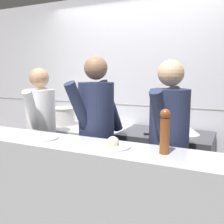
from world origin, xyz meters
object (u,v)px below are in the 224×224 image
Objects in this scene: stock_pot at (63,116)px; pepper_mill at (165,130)px; plated_dish_dessert at (113,145)px; mixing_bowl_steel at (187,130)px; oven_range at (84,159)px; chef_head_cook at (41,132)px; chefs_knife at (158,135)px; chef_sous at (96,134)px; sauce_pot at (102,118)px; chef_line at (168,146)px; plated_dish_appetiser at (43,138)px.

pepper_mill is (1.67, -1.07, 0.17)m from stock_pot.
mixing_bowl_steel is at bearing 72.43° from plated_dish_dessert.
chef_head_cook is at bearing -108.93° from oven_range.
chef_head_cook is at bearing -160.52° from chefs_knife.
pepper_mill is at bearing -12.12° from chef_sous.
mixing_bowl_steel is at bearing 0.83° from sauce_pot.
chef_sous is at bearing -175.71° from chef_line.
mixing_bowl_steel is at bearing 91.51° from pepper_mill.
sauce_pot is 0.78m from chef_head_cook.
chef_line is at bearing 14.86° from chef_sous.
chef_line is (0.33, 0.44, -0.09)m from plated_dish_dessert.
plated_dish_dessert is (0.67, 0.02, 0.01)m from plated_dish_appetiser.
sauce_pot is at bearing 8.47° from oven_range.
chef_head_cook reaches higher than mixing_bowl_steel.
pepper_mill is at bearing 2.27° from plated_dish_appetiser.
sauce_pot is 1.06m from mixing_bowl_steel.
chef_line is at bearing -64.73° from chefs_knife.
chef_line is at bearing -22.03° from stock_pot.
oven_range is at bearing 171.71° from chefs_knife.
chef_head_cook is at bearing -126.22° from sauce_pot.
chefs_knife is 0.22× the size of chef_line.
pepper_mill is at bearing -32.73° from stock_pot.
chef_sous reaches higher than chef_line.
oven_range is at bearing 141.11° from pepper_mill.
mixing_bowl_steel is at bearing 36.37° from chefs_knife.
sauce_pot reaches higher than plated_dish_appetiser.
pepper_mill is 0.19× the size of chef_sous.
stock_pot reaches higher than plated_dish_dessert.
sauce_pot is at bearing -179.17° from mixing_bowl_steel.
plated_dish_dessert is at bearing -58.88° from sauce_pot.
chef_line reaches higher than plated_dish_dessert.
chef_sous reaches higher than plated_dish_appetiser.
chef_head_cook reaches higher than sauce_pot.
chef_line reaches higher than plated_dish_appetiser.
chefs_knife is (1.04, -0.15, 0.47)m from oven_range.
plated_dish_appetiser is 0.16× the size of chef_line.
plated_dish_appetiser is at bearing -61.63° from stock_pot.
chefs_knife is at bearing 84.68° from plated_dish_dessert.
chef_line is (1.48, -0.07, 0.03)m from chef_head_cook.
chef_sous is (-0.50, -0.48, 0.06)m from chefs_knife.
chef_line reaches higher than stock_pot.
stock_pot is at bearing 174.22° from chefs_knife.
sauce_pot reaches higher than plated_dish_dessert.
chef_sous is (0.54, -0.63, 0.53)m from oven_range.
plated_dish_dessert is (-0.37, -1.16, 0.07)m from mixing_bowl_steel.
chefs_knife is at bearing 2.61° from chef_head_cook.
chef_head_cook is at bearing -175.92° from chef_line.
oven_range is at bearing 2.42° from stock_pot.
chefs_knife is (0.78, -0.19, -0.10)m from sauce_pot.
sauce_pot reaches higher than oven_range.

